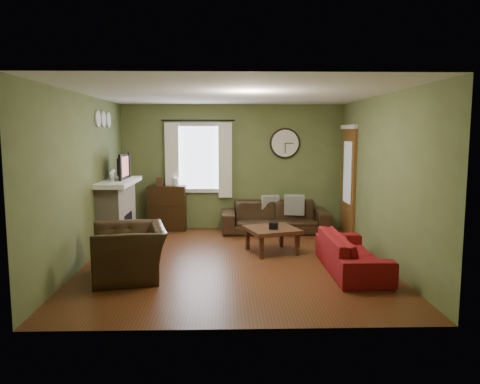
{
  "coord_description": "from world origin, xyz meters",
  "views": [
    {
      "loc": [
        -0.11,
        -7.21,
        2.01
      ],
      "look_at": [
        0.1,
        0.4,
        1.05
      ],
      "focal_mm": 35.0,
      "sensor_mm": 36.0,
      "label": 1
    }
  ],
  "objects_px": {
    "sofa_red": "(352,253)",
    "bookshelf": "(167,208)",
    "coffee_table": "(272,240)",
    "sofa_brown": "(275,217)",
    "armchair": "(129,252)"
  },
  "relations": [
    {
      "from": "armchair",
      "to": "coffee_table",
      "type": "relative_size",
      "value": 1.4
    },
    {
      "from": "bookshelf",
      "to": "coffee_table",
      "type": "distance_m",
      "value": 2.78
    },
    {
      "from": "armchair",
      "to": "sofa_red",
      "type": "bearing_deg",
      "value": 80.8
    },
    {
      "from": "sofa_red",
      "to": "sofa_brown",
      "type": "bearing_deg",
      "value": 17.05
    },
    {
      "from": "sofa_brown",
      "to": "coffee_table",
      "type": "distance_m",
      "value": 1.67
    },
    {
      "from": "bookshelf",
      "to": "sofa_red",
      "type": "xyz_separation_m",
      "value": [
        3.07,
        -3.0,
        -0.2
      ]
    },
    {
      "from": "sofa_red",
      "to": "coffee_table",
      "type": "distance_m",
      "value": 1.53
    },
    {
      "from": "sofa_red",
      "to": "bookshelf",
      "type": "bearing_deg",
      "value": 45.68
    },
    {
      "from": "sofa_red",
      "to": "coffee_table",
      "type": "xyz_separation_m",
      "value": [
        -1.07,
        1.1,
        -0.06
      ]
    },
    {
      "from": "sofa_red",
      "to": "coffee_table",
      "type": "height_order",
      "value": "sofa_red"
    },
    {
      "from": "sofa_brown",
      "to": "armchair",
      "type": "xyz_separation_m",
      "value": [
        -2.35,
        -2.96,
        0.05
      ]
    },
    {
      "from": "armchair",
      "to": "coffee_table",
      "type": "distance_m",
      "value": 2.5
    },
    {
      "from": "bookshelf",
      "to": "sofa_red",
      "type": "bearing_deg",
      "value": -44.32
    },
    {
      "from": "bookshelf",
      "to": "sofa_red",
      "type": "height_order",
      "value": "bookshelf"
    },
    {
      "from": "armchair",
      "to": "bookshelf",
      "type": "bearing_deg",
      "value": 164.83
    }
  ]
}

